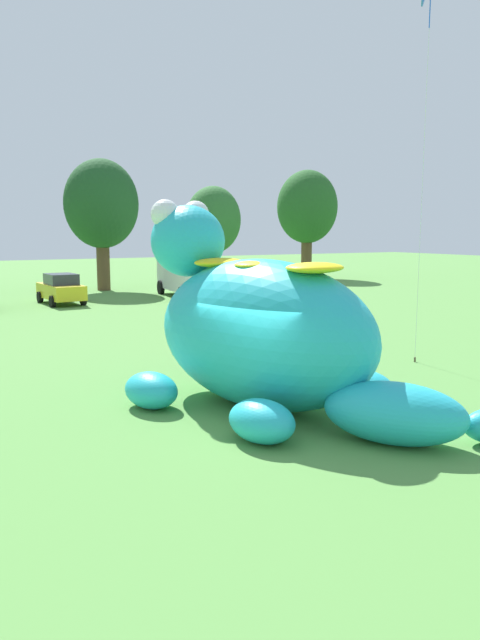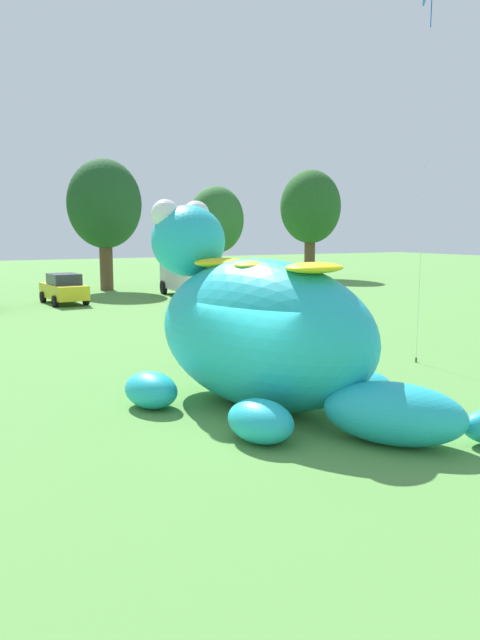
% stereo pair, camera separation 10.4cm
% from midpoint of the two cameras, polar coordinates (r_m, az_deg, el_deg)
% --- Properties ---
extents(ground_plane, '(160.00, 160.00, 0.00)m').
position_cam_midpoint_polar(ground_plane, '(13.36, 2.81, -9.35)').
color(ground_plane, '#568E42').
extents(giant_inflatable_creature, '(6.60, 8.84, 4.87)m').
position_cam_midpoint_polar(giant_inflatable_creature, '(13.91, 2.29, -1.09)').
color(giant_inflatable_creature, '#23B2C6').
rests_on(giant_inflatable_creature, ground).
extents(car_yellow, '(2.13, 4.20, 1.72)m').
position_cam_midpoint_polar(car_yellow, '(35.55, -16.26, 2.86)').
color(car_yellow, yellow).
rests_on(car_yellow, ground).
extents(box_truck, '(2.97, 6.59, 2.95)m').
position_cam_midpoint_polar(box_truck, '(37.61, -4.73, 4.58)').
color(box_truck, silver).
rests_on(box_truck, ground).
extents(tree_centre_left, '(5.07, 5.07, 9.00)m').
position_cam_midpoint_polar(tree_centre_left, '(43.12, -12.65, 10.59)').
color(tree_centre_left, brown).
rests_on(tree_centre_left, ground).
extents(tree_centre, '(4.23, 4.23, 7.50)m').
position_cam_midpoint_polar(tree_centre, '(46.55, -2.21, 9.40)').
color(tree_centre, brown).
rests_on(tree_centre, ground).
extents(tree_centre_right, '(5.29, 5.29, 9.40)m').
position_cam_midpoint_polar(tree_centre_right, '(53.95, 6.74, 10.52)').
color(tree_centre_right, brown).
rests_on(tree_centre_right, ground).
extents(spectator_near_inflatable, '(0.38, 0.26, 1.71)m').
position_cam_midpoint_polar(spectator_near_inflatable, '(18.25, -3.78, -1.79)').
color(spectator_near_inflatable, black).
rests_on(spectator_near_inflatable, ground).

